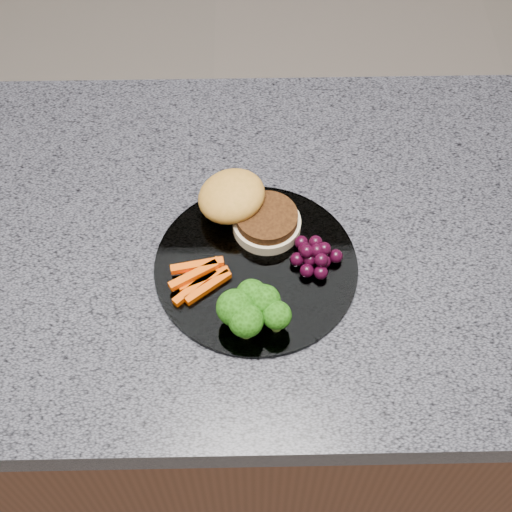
% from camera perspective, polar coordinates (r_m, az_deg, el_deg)
% --- Properties ---
extents(island_cabinet, '(1.20, 0.60, 0.86)m').
position_cam_1_polar(island_cabinet, '(1.36, -5.09, -10.03)').
color(island_cabinet, '#532D1C').
rests_on(island_cabinet, ground).
extents(countertop, '(1.20, 0.60, 0.04)m').
position_cam_1_polar(countertop, '(0.97, -7.05, 1.03)').
color(countertop, '#51525C').
rests_on(countertop, island_cabinet).
extents(plate, '(0.26, 0.26, 0.01)m').
position_cam_1_polar(plate, '(0.91, 0.00, -0.82)').
color(plate, white).
rests_on(plate, countertop).
extents(burger, '(0.16, 0.15, 0.05)m').
position_cam_1_polar(burger, '(0.94, -0.97, 3.92)').
color(burger, beige).
rests_on(burger, plate).
extents(carrot_sticks, '(0.08, 0.07, 0.02)m').
position_cam_1_polar(carrot_sticks, '(0.89, -4.58, -1.76)').
color(carrot_sticks, '#F05004').
rests_on(carrot_sticks, plate).
extents(broccoli, '(0.09, 0.08, 0.05)m').
position_cam_1_polar(broccoli, '(0.84, -0.37, -4.21)').
color(broccoli, olive).
rests_on(broccoli, plate).
extents(grape_bunch, '(0.07, 0.06, 0.03)m').
position_cam_1_polar(grape_bunch, '(0.90, 4.72, 0.06)').
color(grape_bunch, black).
rests_on(grape_bunch, plate).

